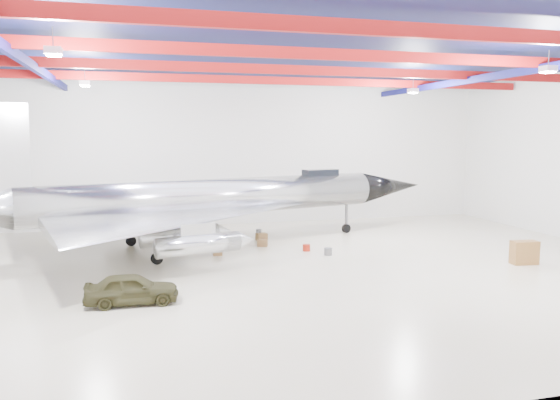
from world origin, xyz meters
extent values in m
plane|color=beige|center=(0.00, 0.00, 0.00)|extent=(40.00, 40.00, 0.00)
plane|color=silver|center=(0.00, 15.00, 5.50)|extent=(40.00, 0.00, 40.00)
plane|color=#0A0F38|center=(0.00, 0.00, 11.00)|extent=(40.00, 40.00, 0.00)
cube|color=maroon|center=(0.00, -9.00, 10.40)|extent=(39.50, 0.25, 0.50)
cube|color=maroon|center=(0.00, -3.00, 10.40)|extent=(39.50, 0.25, 0.50)
cube|color=maroon|center=(0.00, 3.00, 10.40)|extent=(39.50, 0.25, 0.50)
cube|color=maroon|center=(0.00, 9.00, 10.40)|extent=(39.50, 0.25, 0.50)
cube|color=#0D0E52|center=(-12.00, 0.00, 10.10)|extent=(0.25, 29.50, 0.40)
cube|color=#0D0E52|center=(12.00, 0.00, 10.10)|extent=(0.25, 29.50, 0.40)
cube|color=silver|center=(-10.00, -6.00, 9.70)|extent=(0.55, 0.55, 0.25)
cube|color=silver|center=(10.00, -6.00, 9.70)|extent=(0.55, 0.55, 0.25)
cube|color=silver|center=(-10.00, 6.00, 9.70)|extent=(0.55, 0.55, 0.25)
cube|color=silver|center=(10.00, 6.00, 9.70)|extent=(0.55, 0.55, 0.25)
cylinder|color=silver|center=(-2.89, 6.60, 3.10)|extent=(22.00, 7.65, 2.21)
cone|color=black|center=(10.52, 10.04, 3.10)|extent=(5.91, 3.52, 2.21)
cube|color=black|center=(4.62, 8.52, 4.26)|extent=(2.58, 1.46, 0.55)
cylinder|color=silver|center=(-4.59, -0.13, 1.55)|extent=(4.32, 2.01, 1.00)
cylinder|color=silver|center=(-5.28, 2.55, 1.55)|extent=(4.32, 2.01, 1.00)
cylinder|color=silver|center=(-6.93, 8.99, 1.55)|extent=(4.32, 2.01, 1.00)
cylinder|color=silver|center=(-7.62, 11.67, 1.55)|extent=(4.32, 2.01, 1.00)
cylinder|color=#59595B|center=(6.77, 9.08, 1.00)|extent=(0.20, 0.20, 1.99)
cylinder|color=black|center=(6.77, 9.08, 0.31)|extent=(0.66, 0.39, 0.62)
cylinder|color=#59595B|center=(-6.49, 2.81, 1.00)|extent=(0.20, 0.20, 1.99)
cylinder|color=black|center=(-6.49, 2.81, 0.31)|extent=(0.66, 0.39, 0.62)
cylinder|color=#59595B|center=(-7.86, 8.18, 1.00)|extent=(0.20, 0.20, 1.99)
cylinder|color=black|center=(-7.86, 8.18, 0.31)|extent=(0.66, 0.39, 0.62)
imported|color=#312F18|center=(-7.72, -3.96, 0.64)|extent=(3.76, 1.57, 1.27)
cube|color=brown|center=(12.47, -2.11, 0.63)|extent=(1.44, 0.84, 1.26)
cube|color=olive|center=(-3.05, 4.18, 0.18)|extent=(0.55, 0.45, 0.37)
cube|color=#A22010|center=(-4.40, 9.49, 0.14)|extent=(0.41, 0.34, 0.27)
cylinder|color=#59595B|center=(3.10, 2.62, 0.21)|extent=(0.52, 0.52, 0.41)
cube|color=olive|center=(0.38, 7.89, 0.23)|extent=(0.77, 0.67, 0.47)
cube|color=#59595B|center=(-5.07, 6.41, 0.14)|extent=(0.48, 0.44, 0.27)
cylinder|color=#A22010|center=(2.23, 3.98, 0.20)|extent=(0.53, 0.53, 0.40)
cube|color=olive|center=(0.02, 6.01, 0.22)|extent=(0.75, 0.68, 0.43)
cylinder|color=#59595B|center=(0.69, 10.20, 0.18)|extent=(0.51, 0.51, 0.35)
camera|label=1|loc=(-7.36, -26.37, 6.85)|focal=35.00mm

